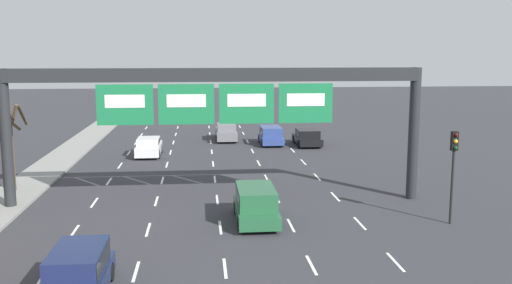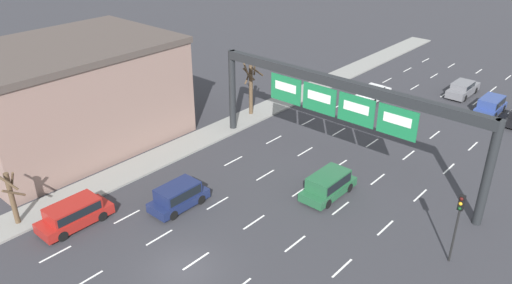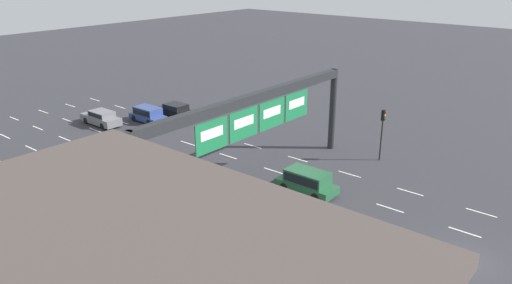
% 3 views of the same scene
% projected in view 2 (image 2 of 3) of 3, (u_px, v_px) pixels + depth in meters
% --- Properties ---
extents(ground_plane, '(220.00, 220.00, 0.00)m').
position_uv_depth(ground_plane, '(183.00, 270.00, 27.80)').
color(ground_plane, '#333338').
extents(sidewalk_left, '(2.80, 110.00, 0.15)m').
position_uv_depth(sidewalk_left, '(74.00, 196.00, 34.44)').
color(sidewalk_left, gray).
rests_on(sidewalk_left, ground_plane).
extents(lane_dashes, '(13.32, 67.00, 0.01)m').
position_uv_depth(lane_dashes, '(321.00, 177.00, 36.87)').
color(lane_dashes, white).
rests_on(lane_dashes, ground_plane).
extents(sign_gantry, '(21.97, 0.70, 7.19)m').
position_uv_depth(sign_gantry, '(340.00, 99.00, 35.50)').
color(sign_gantry, '#232628').
rests_on(sign_gantry, ground_plane).
extents(building_near, '(11.82, 16.75, 8.38)m').
position_uv_depth(building_near, '(69.00, 95.00, 40.29)').
color(building_near, gray).
rests_on(building_near, ground_plane).
extents(car_grey, '(1.84, 4.84, 1.50)m').
position_uv_depth(car_grey, '(463.00, 88.00, 51.37)').
color(car_grey, slate).
rests_on(car_grey, ground_plane).
extents(suv_navy, '(1.84, 4.05, 1.67)m').
position_uv_depth(suv_navy, '(178.00, 195.00, 32.98)').
color(suv_navy, '#19234C').
rests_on(suv_navy, ground_plane).
extents(suv_blue, '(1.89, 4.06, 1.57)m').
position_uv_depth(suv_blue, '(491.00, 104.00, 47.25)').
color(suv_blue, navy).
rests_on(suv_blue, ground_plane).
extents(suv_red, '(1.91, 4.59, 1.62)m').
position_uv_depth(suv_red, '(74.00, 213.00, 31.17)').
color(suv_red, maroon).
rests_on(suv_red, ground_plane).
extents(suv_green, '(1.94, 4.47, 1.69)m').
position_uv_depth(suv_green, '(328.00, 184.00, 34.27)').
color(suv_green, '#235B38').
rests_on(suv_green, ground_plane).
extents(car_white, '(1.83, 4.25, 1.44)m').
position_uv_depth(car_white, '(373.00, 93.00, 50.24)').
color(car_white, silver).
rests_on(car_white, ground_plane).
extents(traffic_light_near_gantry, '(0.30, 0.35, 4.41)m').
position_uv_depth(traffic_light_near_gantry, '(459.00, 215.00, 27.08)').
color(traffic_light_near_gantry, black).
rests_on(traffic_light_near_gantry, ground_plane).
extents(tree_bare_closest, '(1.37, 1.62, 4.33)m').
position_uv_depth(tree_bare_closest, '(11.00, 195.00, 30.58)').
color(tree_bare_closest, brown).
rests_on(tree_bare_closest, sidewalk_left).
extents(tree_bare_second, '(1.78, 1.76, 5.73)m').
position_uv_depth(tree_bare_second, '(251.00, 84.00, 45.78)').
color(tree_bare_second, brown).
rests_on(tree_bare_second, sidewalk_left).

